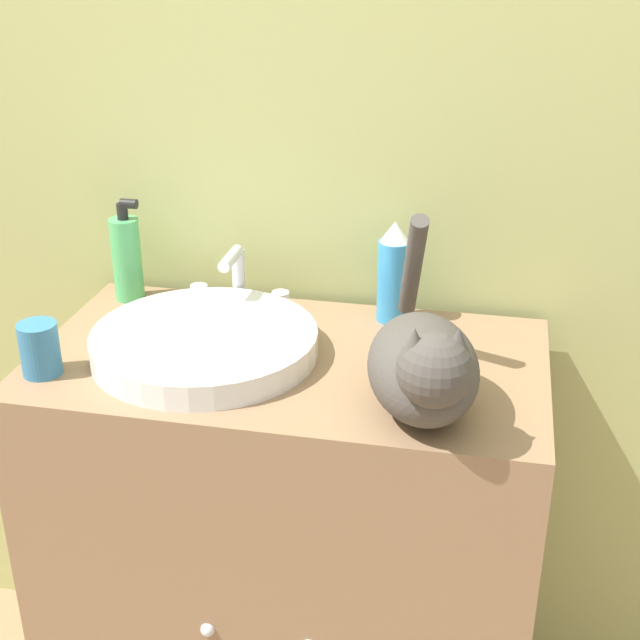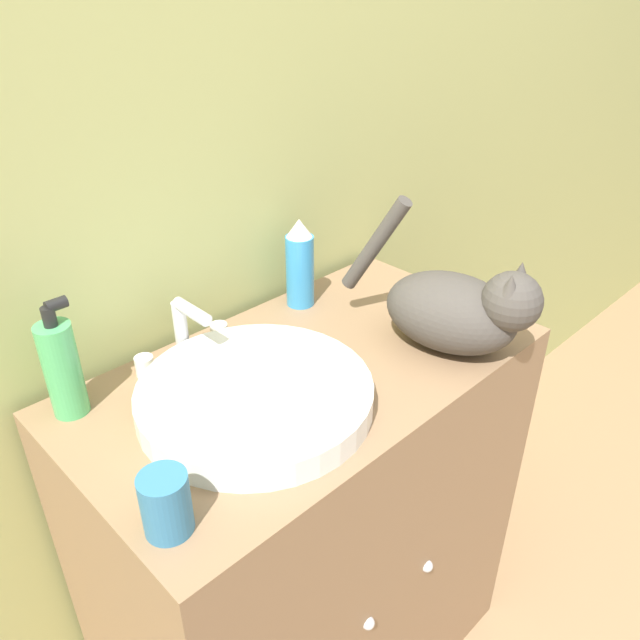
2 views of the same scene
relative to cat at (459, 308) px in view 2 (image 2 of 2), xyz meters
The scene contains 8 objects.
wall_back 0.57m from the cat, 119.09° to the left, with size 6.00×0.05×2.50m.
vanity_cabinet 0.58m from the cat, 148.95° to the left, with size 0.84×0.48×0.86m.
sink_basin 0.39m from the cat, 162.23° to the left, with size 0.37×0.37×0.04m.
faucet 0.48m from the cat, 140.02° to the left, with size 0.19×0.10×0.12m.
cat is the anchor object (origin of this frame).
soap_bottle 0.66m from the cat, 151.69° to the left, with size 0.06×0.05×0.19m.
spray_bottle 0.33m from the cat, 105.09° to the left, with size 0.06×0.06×0.18m.
cup 0.60m from the cat, behind, with size 0.06×0.06×0.09m.
Camera 2 is at (-0.61, -0.42, 1.47)m, focal length 35.00 mm.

